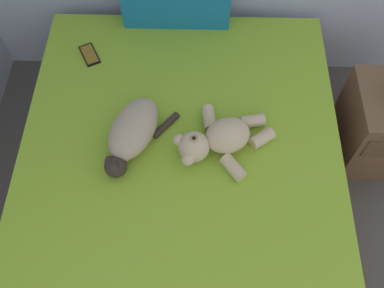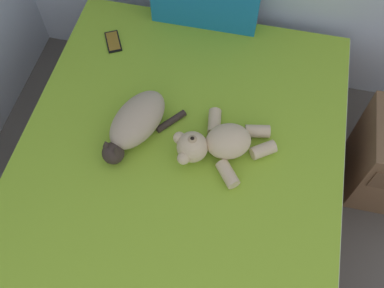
% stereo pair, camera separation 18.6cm
% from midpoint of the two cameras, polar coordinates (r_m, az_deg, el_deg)
% --- Properties ---
extents(bed, '(1.53, 2.08, 0.52)m').
position_cam_midpoint_polar(bed, '(2.14, 0.17, -7.60)').
color(bed, brown).
rests_on(bed, ground_plane).
extents(cat, '(0.35, 0.42, 0.15)m').
position_cam_midpoint_polar(cat, '(1.96, -4.79, 2.56)').
color(cat, tan).
rests_on(cat, bed).
extents(teddy_bear, '(0.46, 0.38, 0.15)m').
position_cam_midpoint_polar(teddy_bear, '(1.92, 6.21, -0.16)').
color(teddy_bear, beige).
rests_on(teddy_bear, bed).
extents(cell_phone, '(0.13, 0.16, 0.01)m').
position_cam_midpoint_polar(cell_phone, '(2.37, -8.11, 13.07)').
color(cell_phone, black).
rests_on(cell_phone, bed).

